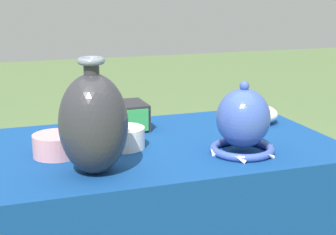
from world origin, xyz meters
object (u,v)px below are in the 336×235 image
Objects in this scene: vase_tall_bulbous at (93,123)px; pot_squat_rose at (57,145)px; bowl_shallow_porcelain at (260,114)px; vase_dome_bell at (243,123)px; mosaic_tile_box at (121,116)px; pot_squat_ivory at (123,138)px.

vase_tall_bulbous reaches higher than pot_squat_rose.
bowl_shallow_porcelain is 0.93× the size of pot_squat_rose.
vase_dome_bell is 1.28× the size of mosaic_tile_box.
vase_tall_bulbous reaches higher than bowl_shallow_porcelain.
vase_tall_bulbous is at bearing -123.86° from pot_squat_ivory.
mosaic_tile_box is 0.47m from bowl_shallow_porcelain.
mosaic_tile_box is 1.31× the size of pot_squat_ivory.
vase_dome_bell is 1.69× the size of bowl_shallow_porcelain.
vase_tall_bulbous is 1.80× the size of mosaic_tile_box.
vase_dome_bell is at bearing -26.86° from pot_squat_ivory.
pot_squat_ivory is (-0.51, -0.12, -0.00)m from bowl_shallow_porcelain.
pot_squat_rose and pot_squat_ivory have the same top height.
vase_dome_bell is 1.68× the size of pot_squat_ivory.
vase_tall_bulbous is 2.36× the size of pot_squat_ivory.
pot_squat_rose is 1.06× the size of pot_squat_ivory.
mosaic_tile_box is at bearing 41.33° from pot_squat_rose.
vase_tall_bulbous is 1.41× the size of vase_dome_bell.
vase_tall_bulbous is 2.22× the size of pot_squat_rose.
bowl_shallow_porcelain is 0.99× the size of pot_squat_ivory.
bowl_shallow_porcelain is at bearing 10.44° from pot_squat_rose.
vase_dome_bell is at bearing -16.19° from pot_squat_rose.
mosaic_tile_box is (0.16, 0.37, -0.09)m from vase_tall_bulbous.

